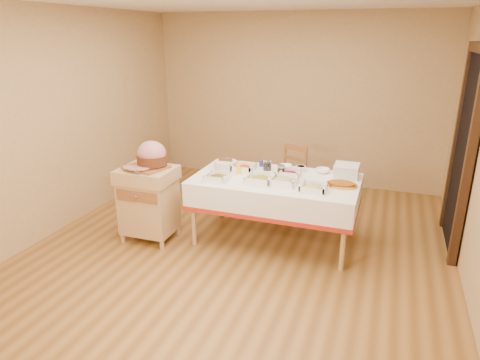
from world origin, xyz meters
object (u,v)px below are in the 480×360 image
Objects in this scene: mustard_bottle at (239,168)px; bread_basket at (226,165)px; butcher_cart at (149,199)px; preserve_jar_left at (267,165)px; ham_on_board at (151,157)px; plate_stack at (347,171)px; brass_platter at (342,184)px; dining_table at (275,192)px; dining_chair at (288,178)px; preserve_jar_right at (281,170)px.

mustard_bottle reaches higher than bread_basket.
preserve_jar_left reaches higher than butcher_cart.
ham_on_board is 2.18m from plate_stack.
dining_table is at bearing 178.33° from brass_platter.
plate_stack reaches higher than dining_chair.
dining_chair reaches higher than preserve_jar_left.
brass_platter is (1.16, -0.02, -0.05)m from mustard_bottle.
dining_table is 0.93m from dining_chair.
dining_table is 2.12× the size of butcher_cart.
dining_chair is 2.77× the size of brass_platter.
preserve_jar_left reaches higher than preserve_jar_right.
preserve_jar_right is at bearing 166.95° from brass_platter.
ham_on_board is at bearing 38.03° from butcher_cart.
butcher_cart reaches higher than dining_table.
butcher_cart is 0.98m from bread_basket.
dining_table is at bearing -55.78° from preserve_jar_left.
mustard_bottle is 0.59× the size of plate_stack.
butcher_cart reaches higher than brass_platter.
bread_basket is at bearing -179.26° from preserve_jar_right.
dining_chair is 0.85m from preserve_jar_right.
ham_on_board reaches higher than butcher_cart.
mustard_bottle is 1.21m from plate_stack.
dining_chair is 7.08× the size of preserve_jar_left.
brass_platter is (1.37, -0.15, -0.03)m from bread_basket.
brass_platter is at bearing -1.67° from dining_table.
dining_chair is at bearing 53.18° from bread_basket.
preserve_jar_left is at bearing -99.18° from dining_chair.
dining_chair is 8.01× the size of preserve_jar_right.
preserve_jar_left is 0.47× the size of bread_basket.
dining_table is 0.74m from brass_platter.
plate_stack reaches higher than dining_table.
bread_basket is (0.72, 0.57, 0.32)m from butcher_cart.
dining_chair is (-0.07, 0.91, -0.14)m from dining_table.
preserve_jar_right is 0.35× the size of brass_platter.
brass_platter is at bearing -0.83° from mustard_bottle.
plate_stack is (1.17, 0.31, 0.00)m from mustard_bottle.
brass_platter is at bearing -49.92° from dining_chair.
plate_stack is (0.71, 0.17, 0.02)m from preserve_jar_right.
ham_on_board is (-1.26, -1.32, 0.53)m from dining_chair.
preserve_jar_left is (-0.11, -0.66, 0.35)m from dining_chair.
preserve_jar_right is 0.48m from mustard_bottle.
mustard_bottle reaches higher than brass_platter.
brass_platter reaches higher than dining_table.
dining_table is at bearing -11.51° from bread_basket.
preserve_jar_right is at bearing 17.55° from mustard_bottle.
preserve_jar_right is 0.72m from brass_platter.
butcher_cart is 2.26m from plate_stack.
dining_chair is 3.39× the size of plate_stack.
mustard_bottle is at bearing -32.63° from bread_basket.
butcher_cart is at bearing -157.39° from preserve_jar_right.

